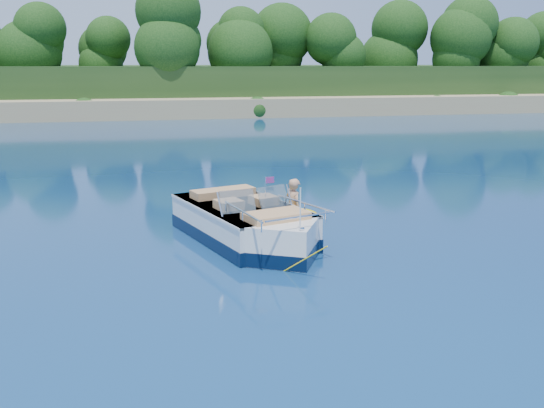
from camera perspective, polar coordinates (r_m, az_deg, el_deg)
The scene contains 6 objects.
ground at distance 14.00m, azimuth -3.88°, elevation -4.54°, with size 160.00×160.00×0.00m, color #0A1F4B.
shoreline at distance 77.07m, azimuth -10.97°, elevation 10.44°, with size 170.00×59.00×6.00m.
treeline at distance 54.27m, azimuth -10.48°, elevation 14.27°, with size 150.00×7.12×8.19m.
motorboat at distance 14.60m, azimuth -2.15°, elevation -2.19°, with size 3.24×5.78×1.99m.
tow_tube at distance 16.49m, azimuth 2.03°, elevation -1.42°, with size 1.91×1.91×0.39m.
boy at distance 16.48m, azimuth 1.88°, elevation -1.80°, with size 0.61×0.40×1.66m, color tan.
Camera 1 is at (-1.89, -13.21, 4.23)m, focal length 40.00 mm.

